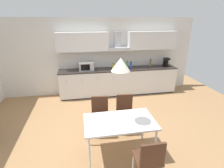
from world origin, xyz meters
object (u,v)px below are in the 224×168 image
(microwave, at_px, (86,66))
(bottle_yellow, at_px, (113,66))
(chair_far_left, at_px, (100,112))
(bottle_green, at_px, (127,65))
(bottle_brown, at_px, (151,63))
(coffee_maker, at_px, (166,62))
(dining_table, at_px, (120,123))
(bottle_red, at_px, (121,65))
(chair_far_right, at_px, (125,109))
(chair_near_right, at_px, (149,158))
(pendant_lamp, at_px, (121,65))
(bottle_blue, at_px, (131,65))

(microwave, relative_size, bottle_yellow, 2.19)
(chair_far_left, bearing_deg, bottle_green, 60.77)
(bottle_brown, bearing_deg, coffee_maker, -2.64)
(dining_table, bearing_deg, bottle_yellow, 81.78)
(bottle_red, bearing_deg, chair_far_right, -100.73)
(chair_near_right, bearing_deg, chair_far_right, 89.72)
(chair_far_right, bearing_deg, dining_table, -111.46)
(bottle_yellow, relative_size, chair_far_right, 0.25)
(bottle_red, xyz_separation_m, dining_table, (-0.70, -2.88, -0.34))
(chair_near_right, relative_size, chair_far_right, 1.00)
(bottle_green, relative_size, dining_table, 0.20)
(bottle_brown, height_order, dining_table, bottle_brown)
(dining_table, xyz_separation_m, pendant_lamp, (-0.00, 0.00, 1.12))
(microwave, distance_m, coffee_maker, 2.82)
(microwave, xyz_separation_m, bottle_blue, (1.51, -0.02, -0.03))
(bottle_yellow, distance_m, dining_table, 2.92)
(bottle_green, bearing_deg, bottle_red, -173.31)
(microwave, relative_size, chair_near_right, 0.55)
(bottle_red, xyz_separation_m, chair_far_left, (-0.99, -2.12, -0.50))
(bottle_blue, xyz_separation_m, chair_near_right, (-0.74, -3.64, -0.49))
(microwave, xyz_separation_m, chair_far_left, (0.18, -2.13, -0.53))
(pendant_lamp, bearing_deg, coffee_maker, 51.21)
(microwave, height_order, chair_far_left, microwave)
(microwave, xyz_separation_m, bottle_red, (1.17, -0.01, -0.03))
(bottle_green, relative_size, bottle_brown, 0.89)
(pendant_lamp, bearing_deg, dining_table, -75.96)
(bottle_brown, xyz_separation_m, chair_far_right, (-1.47, -2.18, -0.51))
(bottle_green, height_order, bottle_yellow, bottle_green)
(bottle_brown, relative_size, chair_far_left, 0.34)
(microwave, height_order, bottle_brown, bottle_brown)
(bottle_red, relative_size, dining_table, 0.20)
(dining_table, bearing_deg, pendant_lamp, 104.04)
(dining_table, distance_m, chair_far_right, 0.84)
(bottle_brown, bearing_deg, chair_far_right, -124.01)
(microwave, height_order, bottle_yellow, microwave)
(bottle_yellow, bearing_deg, pendant_lamp, -98.22)
(bottle_yellow, distance_m, chair_far_left, 2.27)
(bottle_green, xyz_separation_m, bottle_blue, (0.12, -0.03, -0.01))
(bottle_blue, bearing_deg, bottle_yellow, 179.98)
(bottle_red, relative_size, chair_near_right, 0.30)
(bottle_green, relative_size, chair_far_left, 0.30)
(bottle_blue, xyz_separation_m, bottle_brown, (0.74, 0.07, 0.02))
(coffee_maker, relative_size, bottle_green, 1.13)
(chair_near_right, bearing_deg, dining_table, 110.97)
(bottle_green, height_order, bottle_blue, bottle_green)
(bottle_brown, xyz_separation_m, bottle_yellow, (-1.36, -0.07, -0.03))
(bottle_green, xyz_separation_m, bottle_brown, (0.86, 0.04, 0.01))
(microwave, distance_m, bottle_green, 1.38)
(coffee_maker, relative_size, bottle_yellow, 1.37)
(microwave, xyz_separation_m, dining_table, (0.47, -2.90, -0.37))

